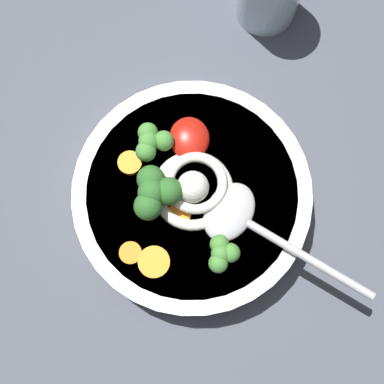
# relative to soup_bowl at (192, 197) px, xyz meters

# --- Properties ---
(table_slab) EXTENTS (1.23, 1.23, 0.04)m
(table_slab) POSITION_rel_soup_bowl_xyz_m (0.02, 0.02, -0.05)
(table_slab) COLOR #474C56
(table_slab) RESTS_ON ground
(soup_bowl) EXTENTS (0.23, 0.23, 0.05)m
(soup_bowl) POSITION_rel_soup_bowl_xyz_m (0.00, 0.00, 0.00)
(soup_bowl) COLOR white
(soup_bowl) RESTS_ON table_slab
(noodle_pile) EXTENTS (0.09, 0.08, 0.03)m
(noodle_pile) POSITION_rel_soup_bowl_xyz_m (0.00, -0.00, 0.03)
(noodle_pile) COLOR silver
(noodle_pile) RESTS_ON soup_bowl
(soup_spoon) EXTENTS (0.13, 0.16, 0.02)m
(soup_spoon) POSITION_rel_soup_bowl_xyz_m (-0.03, -0.04, 0.03)
(soup_spoon) COLOR #B7B7BC
(soup_spoon) RESTS_ON soup_bowl
(chili_sauce_dollop) EXTENTS (0.04, 0.04, 0.02)m
(chili_sauce_dollop) POSITION_rel_soup_bowl_xyz_m (0.05, -0.00, 0.03)
(chili_sauce_dollop) COLOR #B2190F
(chili_sauce_dollop) RESTS_ON soup_bowl
(broccoli_floret_rear) EXTENTS (0.05, 0.04, 0.04)m
(broccoli_floret_rear) POSITION_rel_soup_bowl_xyz_m (-0.00, 0.03, 0.05)
(broccoli_floret_rear) COLOR #7A9E60
(broccoli_floret_rear) RESTS_ON soup_bowl
(broccoli_floret_front) EXTENTS (0.04, 0.03, 0.03)m
(broccoli_floret_front) POSITION_rel_soup_bowl_xyz_m (0.05, 0.03, 0.04)
(broccoli_floret_front) COLOR #7A9E60
(broccoli_floret_front) RESTS_ON soup_bowl
(broccoli_floret_beside_noodles) EXTENTS (0.03, 0.03, 0.03)m
(broccoli_floret_beside_noodles) POSITION_rel_soup_bowl_xyz_m (-0.06, -0.02, 0.04)
(broccoli_floret_beside_noodles) COLOR #7A9E60
(broccoli_floret_beside_noodles) RESTS_ON soup_bowl
(carrot_slice_center) EXTENTS (0.02, 0.02, 0.00)m
(carrot_slice_center) POSITION_rel_soup_bowl_xyz_m (-0.02, 0.01, 0.02)
(carrot_slice_center) COLOR orange
(carrot_slice_center) RESTS_ON soup_bowl
(carrot_slice_left) EXTENTS (0.03, 0.03, 0.01)m
(carrot_slice_left) POSITION_rel_soup_bowl_xyz_m (-0.06, 0.04, 0.03)
(carrot_slice_left) COLOR orange
(carrot_slice_left) RESTS_ON soup_bowl
(carrot_slice_beside_chili) EXTENTS (0.02, 0.02, 0.01)m
(carrot_slice_beside_chili) POSITION_rel_soup_bowl_xyz_m (-0.05, 0.06, 0.02)
(carrot_slice_beside_chili) COLOR orange
(carrot_slice_beside_chili) RESTS_ON soup_bowl
(carrot_slice_right) EXTENTS (0.02, 0.02, 0.01)m
(carrot_slice_right) POSITION_rel_soup_bowl_xyz_m (0.03, 0.06, 0.03)
(carrot_slice_right) COLOR orange
(carrot_slice_right) RESTS_ON soup_bowl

